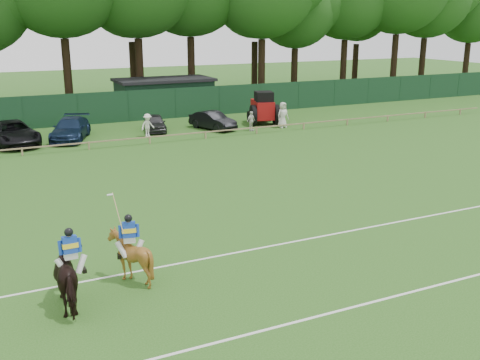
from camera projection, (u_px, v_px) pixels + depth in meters
ground at (262, 236)px, 21.37m from camera, size 160.00×160.00×0.00m
horse_dark at (73, 276)px, 15.93m from camera, size 1.05×2.23×1.86m
horse_chestnut at (130, 256)px, 17.50m from camera, size 1.63×1.75×1.66m
suv_black at (13, 133)px, 36.88m from camera, size 3.44×5.96×1.56m
sedan_navy at (71, 129)px, 38.47m from camera, size 3.79×5.54×1.49m
hatch_grey at (155, 123)px, 41.47m from camera, size 2.15×3.82×1.23m
estate_black at (213, 120)px, 42.19m from camera, size 2.66×4.30×1.34m
spectator_left at (148, 125)px, 39.43m from camera, size 1.19×0.93×1.63m
spectator_mid at (251, 121)px, 41.56m from camera, size 0.93×0.67×1.47m
spectator_right at (283, 115)px, 42.74m from camera, size 1.03×0.74×1.95m
rider_dark at (70, 250)px, 15.70m from camera, size 0.94×0.38×1.41m
rider_chestnut at (129, 234)px, 17.28m from camera, size 0.93×0.68×2.05m
pitch_lines at (312, 272)px, 18.33m from camera, size 60.00×5.10×0.01m
pitch_rail at (135, 138)px, 36.86m from camera, size 62.10×0.10×0.50m
perimeter_fence at (104, 108)px, 44.45m from camera, size 92.08×0.08×2.50m
utility_shed at (164, 95)px, 49.46m from camera, size 8.40×4.40×3.04m
tree_row at (107, 108)px, 52.57m from camera, size 96.00×12.00×21.00m
tractor at (263, 109)px, 44.22m from camera, size 2.76×3.49×2.59m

